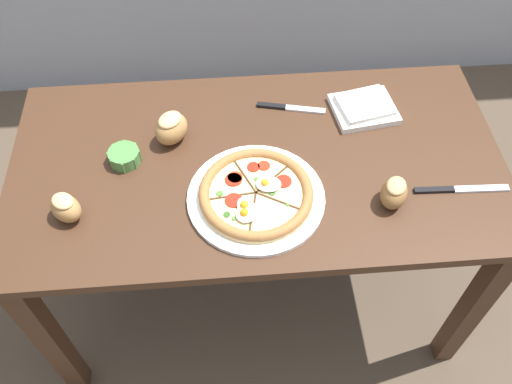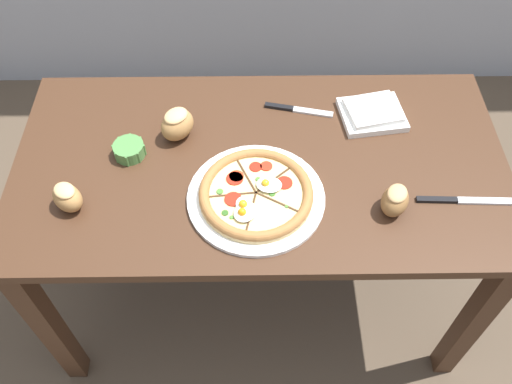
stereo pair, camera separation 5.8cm
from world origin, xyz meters
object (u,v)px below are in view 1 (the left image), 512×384
object	(u,v)px
dining_table	(257,186)
bread_piece_far	(65,207)
napkin_folded	(364,108)
bread_piece_near	(394,192)
bread_piece_mid	(171,128)
pizza	(256,195)
ramekin_bowl	(124,156)
knife_spare	(290,108)
knife_main	(460,189)

from	to	relation	value
dining_table	bread_piece_far	size ratio (longest dim) A/B	12.67
napkin_folded	bread_piece_far	world-z (taller)	bread_piece_far
bread_piece_near	bread_piece_mid	distance (m)	0.63
pizza	ramekin_bowl	xyz separation A→B (m)	(-0.35, 0.16, 0.00)
knife_spare	bread_piece_near	bearing A→B (deg)	-46.34
ramekin_bowl	bread_piece_mid	distance (m)	0.15
pizza	napkin_folded	size ratio (longest dim) A/B	1.80
knife_spare	bread_piece_mid	bearing A→B (deg)	-151.55
pizza	knife_spare	distance (m)	0.35
pizza	napkin_folded	world-z (taller)	pizza
bread_piece_far	bread_piece_near	bearing A→B (deg)	-1.45
bread_piece_far	ramekin_bowl	bearing A→B (deg)	53.81
dining_table	bread_piece_near	xyz separation A→B (m)	(0.34, -0.17, 0.15)
ramekin_bowl	knife_main	bearing A→B (deg)	-11.07
ramekin_bowl	dining_table	bearing A→B (deg)	-4.50
bread_piece_near	knife_spare	size ratio (longest dim) A/B	0.54
bread_piece_mid	knife_main	bearing A→B (deg)	-17.86
ramekin_bowl	bread_piece_near	distance (m)	0.73
dining_table	bread_piece_far	bearing A→B (deg)	-163.20
knife_spare	pizza	bearing A→B (deg)	-98.85
knife_main	bread_piece_mid	bearing A→B (deg)	164.34
napkin_folded	knife_main	distance (m)	0.37
ramekin_bowl	pizza	bearing A→B (deg)	-24.63
napkin_folded	bread_piece_near	world-z (taller)	bread_piece_near
bread_piece_mid	knife_spare	distance (m)	0.36
pizza	knife_main	size ratio (longest dim) A/B	1.42
pizza	ramekin_bowl	size ratio (longest dim) A/B	3.93
dining_table	knife_main	distance (m)	0.56
bread_piece_far	napkin_folded	bearing A→B (deg)	21.01
ramekin_bowl	knife_main	distance (m)	0.91
napkin_folded	ramekin_bowl	bearing A→B (deg)	-168.66
dining_table	knife_spare	distance (m)	0.26
napkin_folded	bread_piece_mid	bearing A→B (deg)	-173.04
ramekin_bowl	napkin_folded	bearing A→B (deg)	11.34
bread_piece_near	knife_main	world-z (taller)	bread_piece_near
bread_piece_mid	ramekin_bowl	bearing A→B (deg)	-151.68
knife_spare	dining_table	bearing A→B (deg)	-107.55
ramekin_bowl	napkin_folded	size ratio (longest dim) A/B	0.46
pizza	knife_spare	world-z (taller)	pizza
knife_main	knife_spare	size ratio (longest dim) A/B	1.24
ramekin_bowl	bread_piece_far	world-z (taller)	bread_piece_far
bread_piece_near	knife_spare	xyz separation A→B (m)	(-0.22, 0.37, -0.04)
bread_piece_near	bread_piece_mid	xyz separation A→B (m)	(-0.57, 0.27, 0.01)
ramekin_bowl	bread_piece_mid	xyz separation A→B (m)	(0.13, 0.07, 0.03)
knife_main	knife_spare	bearing A→B (deg)	142.42
dining_table	bread_piece_mid	size ratio (longest dim) A/B	10.66
napkin_folded	bread_piece_near	distance (m)	0.34
bread_piece_mid	knife_main	distance (m)	0.80
napkin_folded	knife_main	xyz separation A→B (m)	(0.20, -0.31, -0.01)
bread_piece_far	knife_main	bearing A→B (deg)	0.18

